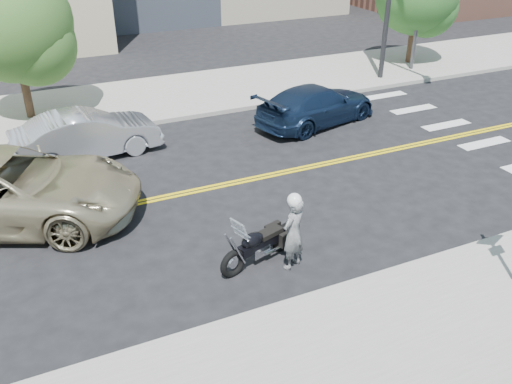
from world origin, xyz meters
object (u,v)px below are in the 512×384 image
object	(u,v)px
motorcyclist	(293,231)
parked_car_silver	(87,135)
suv	(5,188)
motorcycle	(260,236)
parked_car_blue	(317,105)

from	to	relation	value
motorcyclist	parked_car_silver	world-z (taller)	motorcyclist
motorcyclist	suv	world-z (taller)	motorcyclist
motorcyclist	motorcycle	xyz separation A→B (m)	(-0.52, 0.44, -0.24)
motorcyclist	parked_car_blue	distance (m)	8.20
parked_car_silver	parked_car_blue	distance (m)	7.42
parked_car_silver	parked_car_blue	bearing A→B (deg)	-99.52
motorcyclist	parked_car_silver	size ratio (longest dim) A/B	0.41
parked_car_blue	motorcyclist	bearing A→B (deg)	131.51
suv	parked_car_silver	xyz separation A→B (m)	(2.28, 2.92, -0.16)
motorcyclist	motorcycle	distance (m)	0.72
motorcyclist	parked_car_silver	xyz separation A→B (m)	(-2.87, 7.29, -0.16)
motorcyclist	parked_car_blue	xyz separation A→B (m)	(4.54, 6.83, -0.20)
motorcycle	parked_car_blue	xyz separation A→B (m)	(5.06, 6.39, 0.04)
motorcycle	motorcyclist	bearing A→B (deg)	-58.07
motorcycle	parked_car_silver	distance (m)	7.24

